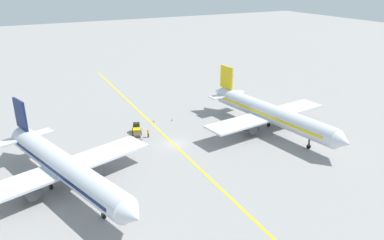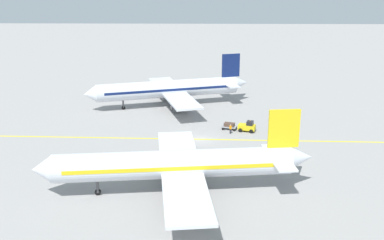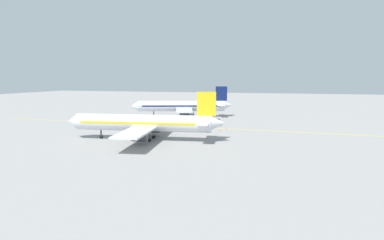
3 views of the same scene
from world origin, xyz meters
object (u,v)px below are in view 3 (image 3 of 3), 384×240
object	(u,v)px
baggage_tug_white	(216,122)
airplane_at_gate	(144,123)
airplane_adjacent_stand	(183,106)
baggage_cart_trailing	(206,122)
traffic_cone_mid_apron	(226,128)
traffic_cone_near_nose	(220,130)
ground_crew_worker	(204,123)

from	to	relation	value
baggage_tug_white	airplane_at_gate	bearing A→B (deg)	154.84
airplane_adjacent_stand	baggage_cart_trailing	bearing A→B (deg)	-142.52
airplane_adjacent_stand	traffic_cone_mid_apron	xyz separation A→B (m)	(-21.51, -18.71, -3.43)
baggage_cart_trailing	traffic_cone_mid_apron	xyz separation A→B (m)	(-6.20, -6.97, -0.49)
traffic_cone_near_nose	baggage_tug_white	bearing A→B (deg)	17.27
baggage_tug_white	ground_crew_worker	size ratio (longest dim) A/B	1.97
airplane_at_gate	baggage_cart_trailing	distance (m)	26.31
ground_crew_worker	traffic_cone_near_nose	world-z (taller)	ground_crew_worker
airplane_adjacent_stand	baggage_cart_trailing	distance (m)	19.51
baggage_tug_white	baggage_cart_trailing	world-z (taller)	baggage_tug_white
baggage_tug_white	ground_crew_worker	xyz separation A→B (m)	(-1.24, 3.08, 0.01)
baggage_cart_trailing	ground_crew_worker	size ratio (longest dim) A/B	1.73
baggage_tug_white	baggage_cart_trailing	xyz separation A→B (m)	(0.98, 3.15, -0.14)
airplane_adjacent_stand	baggage_tug_white	distance (m)	22.24
airplane_adjacent_stand	traffic_cone_mid_apron	size ratio (longest dim) A/B	63.23
airplane_adjacent_stand	baggage_cart_trailing	xyz separation A→B (m)	(-15.30, -11.74, -2.95)
airplane_at_gate	airplane_adjacent_stand	world-z (taller)	same
airplane_at_gate	baggage_cart_trailing	size ratio (longest dim) A/B	12.26
airplane_at_gate	baggage_cart_trailing	bearing A→B (deg)	-17.98
baggage_tug_white	ground_crew_worker	distance (m)	3.32
airplane_adjacent_stand	ground_crew_worker	bearing A→B (deg)	-146.02
airplane_at_gate	baggage_tug_white	xyz separation A→B (m)	(23.89, -11.22, -2.81)
airplane_at_gate	ground_crew_worker	bearing A→B (deg)	-19.78
traffic_cone_near_nose	traffic_cone_mid_apron	size ratio (longest dim) A/B	1.00
airplane_adjacent_stand	baggage_cart_trailing	size ratio (longest dim) A/B	12.00
ground_crew_worker	traffic_cone_near_nose	distance (m)	9.72
baggage_tug_white	ground_crew_worker	bearing A→B (deg)	111.92
traffic_cone_near_nose	traffic_cone_mid_apron	bearing A→B (deg)	-15.47
traffic_cone_near_nose	traffic_cone_mid_apron	world-z (taller)	same
airplane_at_gate	baggage_tug_white	distance (m)	26.54
ground_crew_worker	traffic_cone_mid_apron	size ratio (longest dim) A/B	3.05
traffic_cone_mid_apron	airplane_adjacent_stand	bearing A→B (deg)	41.01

